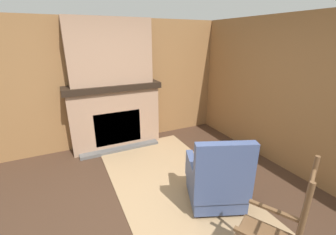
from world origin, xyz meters
The scene contains 11 objects.
ground_plane centered at (0.00, 0.00, 0.00)m, with size 14.00×14.00×0.00m, color #3D281C.
wood_panel_wall_left centered at (-2.37, 0.00, 1.23)m, with size 0.06×5.27×2.46m.
wood_panel_wall_back centered at (0.04, 2.36, 1.23)m, with size 5.27×0.09×2.46m.
fireplace_hearth centered at (-2.13, 0.00, 0.63)m, with size 0.60×1.80×1.27m.
chimney_breast centered at (-2.14, 0.00, 1.86)m, with size 0.34×1.50×1.16m.
area_rug centered at (-0.32, 0.43, 0.01)m, with size 3.44×1.65×0.01m.
armchair centered at (0.17, 0.74, 0.36)m, with size 0.91×0.91×1.02m.
firewood_stack centered at (-0.61, 1.93, 0.06)m, with size 0.45×0.45×0.13m.
oil_lamp_vase centered at (-2.18, -0.61, 1.38)m, with size 0.10×0.10×0.30m.
storage_case centered at (-2.18, 0.61, 1.34)m, with size 0.13×0.20×0.14m.
decorative_plate_on_mantel centered at (-2.20, -0.03, 1.40)m, with size 0.07×0.26×0.26m.
Camera 1 is at (2.09, -0.89, 2.10)m, focal length 24.00 mm.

